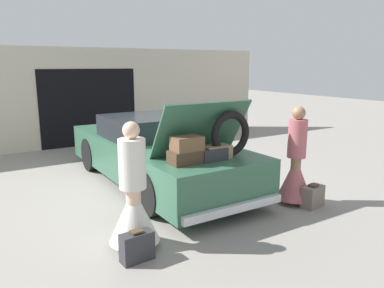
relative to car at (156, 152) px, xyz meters
name	(u,v)px	position (x,y,z in m)	size (l,w,h in m)	color
ground_plane	(156,182)	(0.00, 0.02, -0.62)	(40.00, 40.00, 0.00)	gray
garage_wall_back	(88,97)	(0.00, 4.30, 0.78)	(12.00, 0.14, 2.80)	beige
car	(156,152)	(0.00, 0.00, 0.00)	(1.90, 5.07, 1.78)	#336047
person_left	(134,204)	(-1.47, -2.30, -0.03)	(0.65, 0.65, 1.65)	beige
person_right	(296,169)	(1.47, -2.29, -0.02)	(0.59, 0.59, 1.66)	#997051
suitcase_beside_left_person	(137,247)	(-1.60, -2.65, -0.43)	(0.41, 0.21, 0.39)	#2D2D33
suitcase_beside_right_person	(313,196)	(1.59, -2.59, -0.43)	(0.43, 0.28, 0.39)	#75665B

